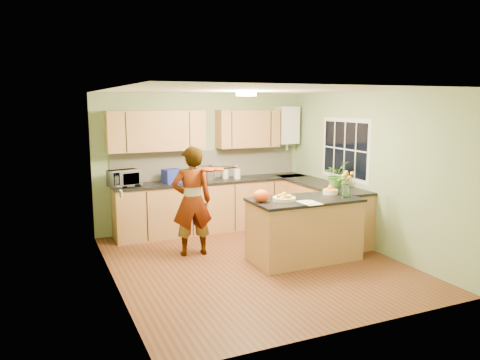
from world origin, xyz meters
name	(u,v)px	position (x,y,z in m)	size (l,w,h in m)	color
floor	(254,263)	(0.00, 0.00, 0.00)	(4.50, 4.50, 0.00)	#512A17
ceiling	(255,90)	(0.00, 0.00, 2.50)	(4.00, 4.50, 0.02)	white
wall_back	(203,161)	(0.00, 2.25, 1.25)	(4.00, 0.02, 2.50)	#91AA79
wall_front	(352,213)	(0.00, -2.25, 1.25)	(4.00, 0.02, 2.50)	#91AA79
wall_left	(112,190)	(-2.00, 0.00, 1.25)	(0.02, 4.50, 2.50)	#91AA79
wall_right	(367,171)	(2.00, 0.00, 1.25)	(0.02, 4.50, 2.50)	#91AA79
back_counter	(214,205)	(0.10, 1.95, 0.47)	(3.64, 0.62, 0.94)	#B17E47
right_counter	(320,209)	(1.70, 0.85, 0.47)	(0.62, 2.24, 0.94)	#B17E47
splashback	(208,164)	(0.10, 2.23, 1.20)	(3.60, 0.02, 0.52)	beige
upper_cabinets	(196,130)	(-0.18, 2.08, 1.85)	(3.20, 0.34, 0.70)	#B17E47
boiler	(287,125)	(1.70, 2.09, 1.90)	(0.40, 0.30, 0.86)	white
window_right	(345,149)	(1.99, 0.60, 1.55)	(0.01, 1.30, 1.05)	white
light_switch	(121,194)	(-1.99, -0.60, 1.30)	(0.02, 0.09, 0.09)	white
ceiling_lamp	(246,94)	(0.00, 0.30, 2.46)	(0.30, 0.30, 0.07)	#FFEABF
peninsula_island	(304,229)	(0.75, -0.15, 0.47)	(1.63, 0.83, 0.93)	#B17E47
fruit_dish	(284,197)	(0.40, -0.15, 0.98)	(0.33, 0.33, 0.12)	beige
orange_bowl	(330,190)	(1.30, 0.00, 0.99)	(0.23, 0.23, 0.13)	beige
flower_vase	(346,179)	(1.35, -0.33, 1.22)	(0.24, 0.24, 0.43)	silver
orange_bag	(261,196)	(0.06, -0.10, 1.02)	(0.24, 0.20, 0.18)	#F84F14
papers	(310,203)	(0.65, -0.45, 0.94)	(0.24, 0.33, 0.01)	white
violinist	(192,201)	(-0.70, 0.75, 0.84)	(0.62, 0.40, 1.69)	#DF9F88
violin	(209,170)	(-0.50, 0.53, 1.35)	(0.57, 0.23, 0.11)	#531705
microwave	(124,178)	(-1.51, 1.92, 1.08)	(0.50, 0.34, 0.28)	white
blue_box	(172,176)	(-0.68, 1.95, 1.06)	(0.30, 0.22, 0.24)	navy
kettle	(210,173)	(0.03, 1.92, 1.07)	(0.17, 0.17, 0.33)	#ADADB1
jar_cream	(225,174)	(0.35, 1.99, 1.02)	(0.11, 0.11, 0.17)	beige
jar_white	(237,174)	(0.54, 1.88, 1.03)	(0.12, 0.12, 0.19)	white
potted_plant	(336,174)	(1.70, 0.43, 1.16)	(0.39, 0.34, 0.43)	#3F7B29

